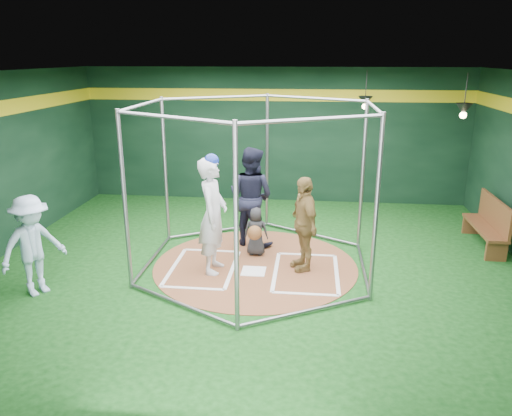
# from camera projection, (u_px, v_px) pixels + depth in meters

# --- Properties ---
(room_shell) EXTENTS (10.10, 9.10, 3.53)m
(room_shell) POSITION_uv_depth(u_px,v_px,m) (255.00, 174.00, 8.85)
(room_shell) COLOR #0C370E
(room_shell) RESTS_ON ground
(clay_disc) EXTENTS (3.80, 3.80, 0.01)m
(clay_disc) POSITION_uv_depth(u_px,v_px,m) (255.00, 265.00, 9.36)
(clay_disc) COLOR brown
(clay_disc) RESTS_ON ground
(home_plate) EXTENTS (0.43, 0.43, 0.01)m
(home_plate) POSITION_uv_depth(u_px,v_px,m) (254.00, 271.00, 9.07)
(home_plate) COLOR white
(home_plate) RESTS_ON clay_disc
(batter_box_left) EXTENTS (1.17, 1.77, 0.01)m
(batter_box_left) POSITION_uv_depth(u_px,v_px,m) (203.00, 268.00, 9.22)
(batter_box_left) COLOR white
(batter_box_left) RESTS_ON clay_disc
(batter_box_right) EXTENTS (1.17, 1.77, 0.01)m
(batter_box_right) POSITION_uv_depth(u_px,v_px,m) (306.00, 273.00, 9.02)
(batter_box_right) COLOR white
(batter_box_right) RESTS_ON clay_disc
(batting_cage) EXTENTS (4.05, 4.67, 3.00)m
(batting_cage) POSITION_uv_depth(u_px,v_px,m) (255.00, 188.00, 8.92)
(batting_cage) COLOR gray
(batting_cage) RESTS_ON ground
(pendant_lamp_near) EXTENTS (0.34, 0.34, 0.90)m
(pendant_lamp_near) POSITION_uv_depth(u_px,v_px,m) (365.00, 101.00, 11.74)
(pendant_lamp_near) COLOR black
(pendant_lamp_near) RESTS_ON room_shell
(pendant_lamp_far) EXTENTS (0.34, 0.34, 0.90)m
(pendant_lamp_far) POSITION_uv_depth(u_px,v_px,m) (464.00, 109.00, 10.03)
(pendant_lamp_far) COLOR black
(pendant_lamp_far) RESTS_ON room_shell
(batter_figure) EXTENTS (0.52, 0.78, 2.16)m
(batter_figure) POSITION_uv_depth(u_px,v_px,m) (213.00, 215.00, 8.82)
(batter_figure) COLOR silver
(batter_figure) RESTS_ON clay_disc
(visitor_leopard) EXTENTS (0.77, 1.10, 1.74)m
(visitor_leopard) POSITION_uv_depth(u_px,v_px,m) (304.00, 224.00, 8.97)
(visitor_leopard) COLOR #A58547
(visitor_leopard) RESTS_ON clay_disc
(catcher_figure) EXTENTS (0.47, 0.55, 0.96)m
(catcher_figure) POSITION_uv_depth(u_px,v_px,m) (256.00, 232.00, 9.69)
(catcher_figure) COLOR black
(catcher_figure) RESTS_ON clay_disc
(umpire) EXTENTS (1.22, 1.11, 2.03)m
(umpire) POSITION_uv_depth(u_px,v_px,m) (251.00, 197.00, 10.14)
(umpire) COLOR black
(umpire) RESTS_ON clay_disc
(bystander_blue) EXTENTS (1.11, 1.25, 1.68)m
(bystander_blue) POSITION_uv_depth(u_px,v_px,m) (33.00, 246.00, 8.04)
(bystander_blue) COLOR #ADC8E5
(bystander_blue) RESTS_ON ground
(dugout_bench) EXTENTS (0.41, 1.75, 1.02)m
(dugout_bench) POSITION_uv_depth(u_px,v_px,m) (489.00, 222.00, 10.15)
(dugout_bench) COLOR brown
(dugout_bench) RESTS_ON ground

